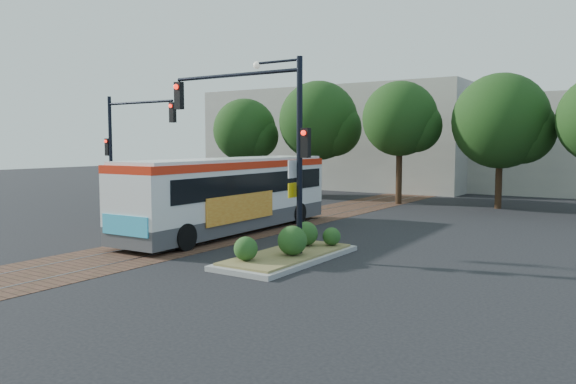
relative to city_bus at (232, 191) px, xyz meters
name	(u,v)px	position (x,y,z in m)	size (l,w,h in m)	color
ground	(195,240)	(0.11, -2.33, -1.67)	(120.00, 120.00, 0.00)	black
trackbed	(258,227)	(0.11, 1.67, -1.67)	(3.60, 40.00, 0.02)	brown
tree_row	(398,122)	(1.32, 14.09, 3.18)	(26.40, 5.60, 7.67)	#382314
warehouses	(437,140)	(-0.42, 26.42, 2.14)	(40.00, 13.00, 8.00)	#ADA899
city_bus	(232,191)	(0.00, 0.00, 0.00)	(2.76, 11.29, 3.00)	#454548
traffic_island	(290,249)	(4.93, -3.22, -1.34)	(2.20, 5.20, 1.13)	gray
signal_pole_main	(266,126)	(3.97, -3.13, 2.49)	(5.49, 0.46, 6.00)	black
signal_pole_left	(125,138)	(-8.26, 1.67, 2.19)	(4.99, 0.34, 6.00)	black
officer	(122,200)	(-7.17, 0.47, -0.82)	(0.62, 0.41, 1.70)	black
parked_car	(242,192)	(-6.60, 9.12, -1.02)	(1.83, 4.51, 1.31)	black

